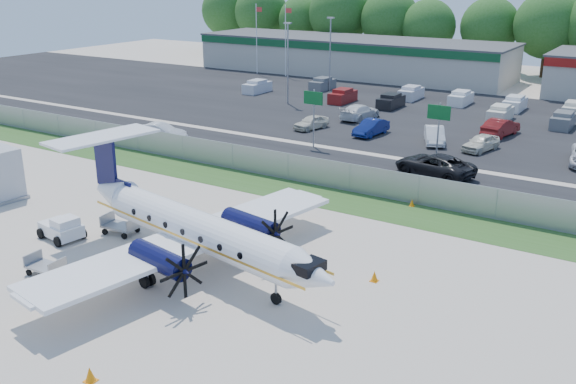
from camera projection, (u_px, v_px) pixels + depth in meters
The scene contains 29 objects.
ground at pixel (227, 266), 33.18m from camera, with size 170.00×170.00×0.00m, color beige.
grass_verge at pixel (335, 200), 42.80m from camera, with size 170.00×4.00×0.02m, color #2D561E.
access_road at pixel (379, 173), 48.41m from camera, with size 170.00×8.00×0.02m, color black.
parking_lot at pixel (465, 121), 65.25m from camera, with size 170.00×32.00×0.02m, color black.
perimeter_fence at pixel (349, 178), 44.08m from camera, with size 120.00×0.06×1.99m.
building_west at pixel (351, 56), 94.03m from camera, with size 46.40×12.40×5.24m.
sign_left at pixel (313, 106), 54.37m from camera, with size 1.80×0.26×5.00m.
sign_mid at pixel (439, 121), 48.87m from camera, with size 1.80×0.26×5.00m.
flagpole_west at pixel (257, 35), 93.41m from camera, with size 1.06×0.12×10.00m.
flagpole_east at pixel (286, 36), 90.91m from camera, with size 1.06×0.12×10.00m.
light_pole_nw at pixel (288, 58), 71.95m from camera, with size 0.90×0.35×9.09m.
light_pole_sw at pixel (330, 49), 79.97m from camera, with size 0.90×0.35×9.09m.
tree_line at pixel (537, 77), 92.52m from camera, with size 112.00×6.00×14.00m, color #205218, non-canonical shape.
aircraft at pixel (194, 228), 32.32m from camera, with size 18.50×18.15×5.65m.
pushback_tug at pixel (62, 228), 36.35m from camera, with size 2.71×2.13×1.36m.
baggage_cart_near at pixel (121, 225), 37.13m from camera, with size 2.15×1.41×1.08m.
baggage_cart_far at pixel (46, 266), 32.11m from camera, with size 1.93×1.21×0.99m.
cone_nose at pixel (374, 276), 31.49m from camera, with size 0.39×0.39×0.55m.
cone_port_wing at pixel (90, 375), 23.77m from camera, with size 0.43×0.43×0.61m.
cone_starboard_wing at pixel (412, 203), 41.54m from camera, with size 0.34×0.34×0.48m.
road_car_west at pixel (161, 140), 57.74m from camera, with size 1.63×4.67×1.54m, color silver.
road_car_mid at pixel (433, 176), 47.74m from camera, with size 2.81×6.08×1.69m, color black.
parked_car_a at pixel (311, 129), 61.87m from camera, with size 1.58×3.92×1.34m, color beige.
parked_car_b at pixel (371, 135), 59.60m from camera, with size 1.55×4.43×1.46m, color navy.
parked_car_c at pixel (434, 143), 56.76m from camera, with size 1.57×4.52×1.49m, color silver.
parked_car_d at pixel (480, 151), 54.44m from camera, with size 1.66×4.14×1.41m, color beige.
parked_car_f at pixel (360, 119), 65.98m from camera, with size 2.16×5.31×1.54m, color silver.
parked_car_g at pixel (500, 136), 59.37m from camera, with size 1.72×4.94×1.63m, color maroon.
far_parking_rows at pixel (479, 112), 69.27m from camera, with size 56.00×10.00×1.60m, color gray, non-canonical shape.
Camera 1 is at (18.63, -23.86, 14.47)m, focal length 40.00 mm.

